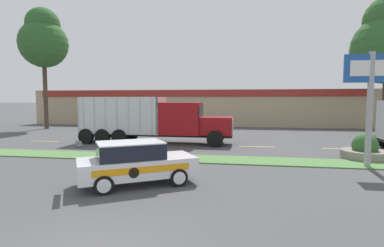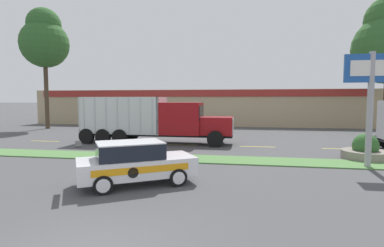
# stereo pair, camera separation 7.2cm
# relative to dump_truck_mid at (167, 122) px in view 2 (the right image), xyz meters

# --- Properties ---
(grass_verge) EXTENTS (120.00, 2.11, 0.06)m
(grass_verge) POSITION_rel_dump_truck_mid_xyz_m (2.39, -5.58, -1.56)
(grass_verge) COLOR #517F42
(grass_verge) RESTS_ON ground_plane
(centre_line_2) EXTENTS (2.40, 0.14, 0.01)m
(centre_line_2) POSITION_rel_dump_truck_mid_xyz_m (-9.69, -0.52, -1.59)
(centre_line_2) COLOR yellow
(centre_line_2) RESTS_ON ground_plane
(centre_line_3) EXTENTS (2.40, 0.14, 0.01)m
(centre_line_3) POSITION_rel_dump_truck_mid_xyz_m (-4.29, -0.52, -1.59)
(centre_line_3) COLOR yellow
(centre_line_3) RESTS_ON ground_plane
(centre_line_4) EXTENTS (2.40, 0.14, 0.01)m
(centre_line_4) POSITION_rel_dump_truck_mid_xyz_m (1.11, -0.52, -1.59)
(centre_line_4) COLOR yellow
(centre_line_4) RESTS_ON ground_plane
(centre_line_5) EXTENTS (2.40, 0.14, 0.01)m
(centre_line_5) POSITION_rel_dump_truck_mid_xyz_m (6.51, -0.52, -1.59)
(centre_line_5) COLOR yellow
(centre_line_5) RESTS_ON ground_plane
(centre_line_6) EXTENTS (2.40, 0.14, 0.01)m
(centre_line_6) POSITION_rel_dump_truck_mid_xyz_m (11.91, -0.52, -1.59)
(centre_line_6) COLOR yellow
(centre_line_6) RESTS_ON ground_plane
(dump_truck_mid) EXTENTS (11.24, 2.76, 3.42)m
(dump_truck_mid) POSITION_rel_dump_truck_mid_xyz_m (0.00, 0.00, 0.00)
(dump_truck_mid) COLOR black
(dump_truck_mid) RESTS_ON ground_plane
(rally_car) EXTENTS (4.64, 3.82, 1.68)m
(rally_car) POSITION_rel_dump_truck_mid_xyz_m (1.51, -10.70, -0.74)
(rally_car) COLOR white
(rally_car) RESTS_ON ground_plane
(store_sign_post) EXTENTS (2.41, 0.28, 5.44)m
(store_sign_post) POSITION_rel_dump_truck_mid_xyz_m (11.39, -6.09, 2.22)
(store_sign_post) COLOR #9E9EA3
(store_sign_post) RESTS_ON ground_plane
(stone_planter) EXTENTS (2.40, 2.40, 1.40)m
(stone_planter) POSITION_rel_dump_truck_mid_xyz_m (12.07, -3.98, -1.12)
(stone_planter) COLOR gray
(stone_planter) RESTS_ON ground_plane
(store_building_backdrop) EXTENTS (42.10, 12.10, 4.45)m
(store_building_backdrop) POSITION_rel_dump_truck_mid_xyz_m (-0.52, 20.40, 0.63)
(store_building_backdrop) COLOR tan
(store_building_backdrop) RESTS_ON ground_plane
(tree_behind_centre) EXTENTS (5.15, 5.15, 13.20)m
(tree_behind_centre) POSITION_rel_dump_truck_mid_xyz_m (-16.08, 8.77, 8.22)
(tree_behind_centre) COLOR #473828
(tree_behind_centre) RESTS_ON ground_plane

